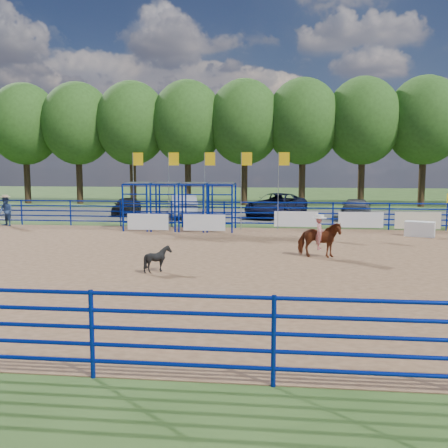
{
  "coord_description": "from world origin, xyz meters",
  "views": [
    {
      "loc": [
        3.06,
        -17.69,
        3.54
      ],
      "look_at": [
        0.99,
        1.0,
        1.3
      ],
      "focal_mm": 40.0,
      "sensor_mm": 36.0,
      "label": 1
    }
  ],
  "objects_px": {
    "announcer_table": "(420,229)",
    "spectator_cowboy": "(6,211)",
    "car_b": "(183,206)",
    "car_c": "(276,205)",
    "horse_and_rider": "(319,237)",
    "calf": "(158,259)",
    "car_d": "(356,209)",
    "car_a": "(127,206)"
  },
  "relations": [
    {
      "from": "announcer_table",
      "to": "spectator_cowboy",
      "type": "xyz_separation_m",
      "value": [
        -22.51,
        1.65,
        0.52
      ]
    },
    {
      "from": "announcer_table",
      "to": "horse_and_rider",
      "type": "bearing_deg",
      "value": -130.79
    },
    {
      "from": "calf",
      "to": "car_c",
      "type": "bearing_deg",
      "value": -9.53
    },
    {
      "from": "car_a",
      "to": "car_b",
      "type": "distance_m",
      "value": 4.46
    },
    {
      "from": "announcer_table",
      "to": "spectator_cowboy",
      "type": "relative_size",
      "value": 0.78
    },
    {
      "from": "horse_and_rider",
      "to": "calf",
      "type": "height_order",
      "value": "horse_and_rider"
    },
    {
      "from": "spectator_cowboy",
      "to": "calf",
      "type": "bearing_deg",
      "value": -43.69
    },
    {
      "from": "car_b",
      "to": "car_d",
      "type": "bearing_deg",
      "value": 166.66
    },
    {
      "from": "spectator_cowboy",
      "to": "car_d",
      "type": "distance_m",
      "value": 21.49
    },
    {
      "from": "announcer_table",
      "to": "car_d",
      "type": "bearing_deg",
      "value": 103.81
    },
    {
      "from": "calf",
      "to": "car_b",
      "type": "height_order",
      "value": "car_b"
    },
    {
      "from": "calf",
      "to": "car_c",
      "type": "relative_size",
      "value": 0.15
    },
    {
      "from": "horse_and_rider",
      "to": "car_c",
      "type": "distance_m",
      "value": 14.9
    },
    {
      "from": "announcer_table",
      "to": "horse_and_rider",
      "type": "relative_size",
      "value": 0.62
    },
    {
      "from": "calf",
      "to": "car_a",
      "type": "relative_size",
      "value": 0.24
    },
    {
      "from": "calf",
      "to": "car_b",
      "type": "distance_m",
      "value": 17.33
    },
    {
      "from": "announcer_table",
      "to": "car_c",
      "type": "bearing_deg",
      "value": 129.64
    },
    {
      "from": "car_a",
      "to": "car_d",
      "type": "height_order",
      "value": "car_d"
    },
    {
      "from": "spectator_cowboy",
      "to": "announcer_table",
      "type": "bearing_deg",
      "value": -4.19
    },
    {
      "from": "car_b",
      "to": "car_c",
      "type": "xyz_separation_m",
      "value": [
        6.24,
        0.89,
        0.03
      ]
    },
    {
      "from": "car_c",
      "to": "announcer_table",
      "type": "bearing_deg",
      "value": -27.4
    },
    {
      "from": "spectator_cowboy",
      "to": "car_a",
      "type": "relative_size",
      "value": 0.48
    },
    {
      "from": "calf",
      "to": "spectator_cowboy",
      "type": "xyz_separation_m",
      "value": [
        -11.65,
        11.13,
        0.45
      ]
    },
    {
      "from": "horse_and_rider",
      "to": "car_a",
      "type": "bearing_deg",
      "value": 129.05
    },
    {
      "from": "car_b",
      "to": "car_c",
      "type": "bearing_deg",
      "value": 174.15
    },
    {
      "from": "horse_and_rider",
      "to": "car_c",
      "type": "bearing_deg",
      "value": 96.62
    },
    {
      "from": "spectator_cowboy",
      "to": "car_c",
      "type": "xyz_separation_m",
      "value": [
        15.41,
        6.92,
        -0.1
      ]
    },
    {
      "from": "car_d",
      "to": "calf",
      "type": "bearing_deg",
      "value": 72.38
    },
    {
      "from": "car_d",
      "to": "car_a",
      "type": "bearing_deg",
      "value": 5.89
    },
    {
      "from": "car_b",
      "to": "car_d",
      "type": "height_order",
      "value": "car_b"
    },
    {
      "from": "spectator_cowboy",
      "to": "car_a",
      "type": "height_order",
      "value": "spectator_cowboy"
    },
    {
      "from": "announcer_table",
      "to": "car_d",
      "type": "relative_size",
      "value": 0.3
    },
    {
      "from": "announcer_table",
      "to": "spectator_cowboy",
      "type": "bearing_deg",
      "value": 175.81
    },
    {
      "from": "car_a",
      "to": "car_d",
      "type": "bearing_deg",
      "value": -7.44
    },
    {
      "from": "spectator_cowboy",
      "to": "car_c",
      "type": "bearing_deg",
      "value": 24.18
    },
    {
      "from": "car_b",
      "to": "spectator_cowboy",
      "type": "bearing_deg",
      "value": 19.32
    },
    {
      "from": "calf",
      "to": "car_b",
      "type": "xyz_separation_m",
      "value": [
        -2.47,
        17.15,
        0.32
      ]
    },
    {
      "from": "announcer_table",
      "to": "car_d",
      "type": "xyz_separation_m",
      "value": [
        -1.92,
        7.8,
        0.29
      ]
    },
    {
      "from": "announcer_table",
      "to": "horse_and_rider",
      "type": "distance_m",
      "value": 8.25
    },
    {
      "from": "car_a",
      "to": "car_c",
      "type": "distance_m",
      "value": 10.54
    },
    {
      "from": "horse_and_rider",
      "to": "calf",
      "type": "xyz_separation_m",
      "value": [
        -5.48,
        -3.24,
        -0.35
      ]
    },
    {
      "from": "spectator_cowboy",
      "to": "car_a",
      "type": "bearing_deg",
      "value": 55.92
    }
  ]
}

